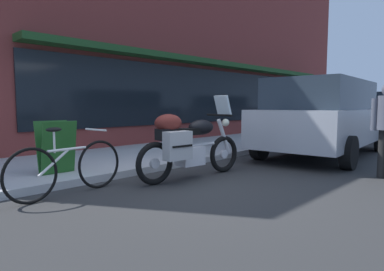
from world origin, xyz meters
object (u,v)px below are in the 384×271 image
touring_motorcycle (188,143)px  parked_bicycle (68,167)px  parked_minivan (325,117)px  sandwich_board_sign (56,147)px

touring_motorcycle → parked_bicycle: 1.92m
parked_minivan → sandwich_board_sign: 6.10m
parked_bicycle → sandwich_board_sign: size_ratio=2.03×
parked_bicycle → parked_minivan: size_ratio=0.35×
parked_bicycle → sandwich_board_sign: bearing=73.9°
sandwich_board_sign → touring_motorcycle: bearing=-44.0°
touring_motorcycle → parked_bicycle: bearing=165.4°
parked_minivan → sandwich_board_sign: (-5.72, 2.06, -0.40)m
parked_bicycle → parked_minivan: bearing=-9.8°
touring_motorcycle → sandwich_board_sign: touring_motorcycle is taller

